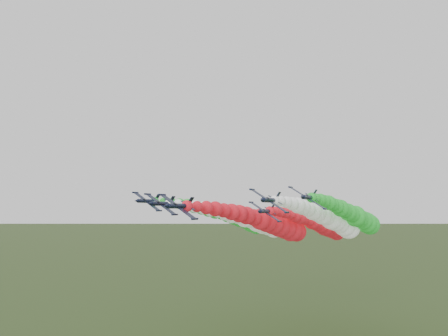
{
  "coord_description": "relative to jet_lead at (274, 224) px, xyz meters",
  "views": [
    {
      "loc": [
        32.83,
        -82.18,
        38.22
      ],
      "look_at": [
        -6.75,
        3.49,
        46.66
      ],
      "focal_mm": 35.0,
      "sensor_mm": 36.0,
      "label": 1
    }
  ],
  "objects": [
    {
      "name": "jet_lead",
      "position": [
        0.0,
        0.0,
        0.0
      ],
      "size": [
        11.57,
        70.16,
        13.0
      ],
      "rotation": [
        0.0,
        0.57,
        0.0
      ],
      "color": "black",
      "rests_on": "ground"
    },
    {
      "name": "jet_inner_left",
      "position": [
        -10.38,
        10.91,
        0.43
      ],
      "size": [
        11.91,
        70.49,
        13.33
      ],
      "rotation": [
        0.0,
        0.57,
        0.0
      ],
      "color": "black",
      "rests_on": "ground"
    },
    {
      "name": "jet_inner_right",
      "position": [
        14.0,
        10.92,
        0.98
      ],
      "size": [
        12.12,
        70.71,
        13.55
      ],
      "rotation": [
        0.0,
        0.57,
        0.0
      ],
      "color": "black",
      "rests_on": "ground"
    },
    {
      "name": "jet_outer_left",
      "position": [
        -19.66,
        19.95,
        1.0
      ],
      "size": [
        12.1,
        70.69,
        13.53
      ],
      "rotation": [
        0.0,
        0.57,
        0.0
      ],
      "color": "black",
      "rests_on": "ground"
    },
    {
      "name": "jet_outer_right",
      "position": [
        19.47,
        18.02,
        1.69
      ],
      "size": [
        11.74,
        70.32,
        13.16
      ],
      "rotation": [
        0.0,
        0.57,
        0.0
      ],
      "color": "black",
      "rests_on": "ground"
    },
    {
      "name": "jet_trail",
      "position": [
        7.08,
        27.08,
        -1.14
      ],
      "size": [
        11.65,
        70.24,
        13.08
      ],
      "rotation": [
        0.0,
        0.57,
        0.0
      ],
      "color": "black",
      "rests_on": "ground"
    }
  ]
}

